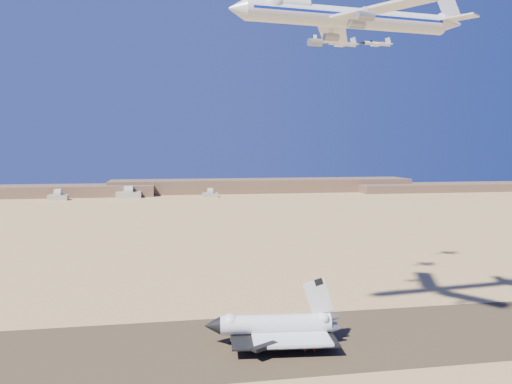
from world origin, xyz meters
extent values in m
plane|color=tan|center=(0.00, 0.00, 0.00)|extent=(1200.00, 1200.00, 0.00)
cube|color=#483524|center=(0.00, 0.00, 0.03)|extent=(600.00, 50.00, 0.06)
cube|color=brown|center=(-220.00, 520.00, 7.00)|extent=(380.00, 60.00, 14.00)
cube|color=brown|center=(120.00, 540.00, 9.00)|extent=(420.00, 60.00, 18.00)
cube|color=brown|center=(400.00, 510.00, 5.50)|extent=(300.00, 60.00, 11.00)
cube|color=#A5A292|center=(-140.00, 470.00, 3.25)|extent=(22.00, 14.00, 6.50)
cube|color=#A5A292|center=(-60.00, 485.00, 3.75)|extent=(30.00, 15.00, 7.50)
cube|color=#A5A292|center=(40.00, 475.00, 2.75)|extent=(19.00, 12.50, 5.50)
cylinder|color=silver|center=(21.10, -0.92, 6.32)|extent=(34.08, 8.90, 5.90)
cone|color=black|center=(2.02, 0.80, 6.32)|extent=(5.22, 6.00, 5.60)
sphere|color=silver|center=(7.47, 0.31, 7.16)|extent=(5.47, 5.47, 5.47)
cube|color=silver|center=(25.30, -1.30, 3.90)|extent=(25.34, 27.25, 0.95)
cube|color=black|center=(23.20, -1.11, 3.42)|extent=(33.73, 28.01, 0.53)
cube|color=silver|center=(34.73, -2.15, 14.53)|extent=(9.79, 1.61, 12.13)
cylinder|color=gray|center=(7.47, 0.31, 1.68)|extent=(0.38, 0.38, 3.37)
cylinder|color=black|center=(7.47, 0.31, 0.58)|extent=(1.20, 0.58, 1.16)
cylinder|color=gray|center=(26.92, -6.73, 1.68)|extent=(0.38, 0.38, 3.37)
cylinder|color=black|center=(26.92, -6.73, 0.58)|extent=(1.20, 0.58, 1.16)
cylinder|color=gray|center=(27.87, 3.75, 1.68)|extent=(0.38, 0.38, 3.37)
cylinder|color=black|center=(27.87, 3.75, 0.58)|extent=(1.20, 0.58, 1.16)
cylinder|color=silver|center=(43.68, -1.17, 99.78)|extent=(65.00, 13.07, 6.09)
cone|color=silver|center=(9.14, -4.93, 99.78)|extent=(5.39, 6.57, 6.09)
sphere|color=silver|center=(20.02, -3.75, 101.96)|extent=(6.28, 6.28, 6.28)
cube|color=silver|center=(47.22, -16.10, 98.63)|extent=(23.14, 28.43, 0.67)
cube|color=silver|center=(43.92, 14.18, 98.63)|extent=(18.55, 29.70, 0.67)
cube|color=silver|center=(78.41, -3.61, 100.73)|extent=(10.41, 11.54, 0.48)
cube|color=silver|center=(77.07, 8.69, 100.73)|extent=(9.01, 11.69, 0.48)
cube|color=silver|center=(77.74, 2.54, 106.91)|extent=(10.86, 1.84, 13.61)
cylinder|color=gray|center=(42.71, -9.89, 95.78)|extent=(5.00, 2.98, 2.47)
cylinder|color=gray|center=(41.75, -18.62, 95.78)|extent=(5.00, 2.98, 2.47)
cylinder|color=gray|center=(40.86, 7.14, 95.78)|extent=(5.00, 2.98, 2.47)
cylinder|color=gray|center=(38.04, 15.45, 95.78)|extent=(5.00, 2.98, 2.47)
imported|color=#BD410B|center=(31.35, -9.95, 0.96)|extent=(0.56, 0.73, 1.80)
imported|color=#BD410B|center=(31.31, -9.45, 0.90)|extent=(0.79, 0.94, 1.67)
imported|color=#BD410B|center=(28.22, -10.24, 1.01)|extent=(1.25, 1.03, 1.89)
cylinder|color=silver|center=(56.81, 42.20, 101.38)|extent=(12.54, 4.51, 1.47)
cone|color=black|center=(49.50, 40.35, 101.38)|extent=(2.97, 1.99, 1.36)
sphere|color=black|center=(53.76, 41.43, 101.91)|extent=(1.47, 1.47, 1.47)
cube|color=silver|center=(57.82, 42.46, 101.17)|extent=(5.61, 9.02, 0.26)
cube|color=silver|center=(61.88, 43.49, 101.38)|extent=(3.52, 5.64, 0.21)
cube|color=silver|center=(62.09, 43.54, 102.85)|extent=(3.14, 1.03, 3.54)
cylinder|color=silver|center=(80.90, 64.04, 106.72)|extent=(12.93, 3.56, 1.50)
cone|color=black|center=(73.29, 62.79, 106.72)|extent=(2.97, 1.82, 1.39)
sphere|color=black|center=(77.73, 63.52, 107.26)|extent=(1.50, 1.50, 1.50)
cube|color=silver|center=(81.96, 64.21, 106.51)|extent=(5.09, 9.06, 0.27)
cube|color=silver|center=(86.19, 64.90, 106.72)|extent=(3.19, 5.67, 0.21)
cube|color=silver|center=(86.40, 64.94, 108.22)|extent=(3.24, 0.79, 3.63)
camera|label=1|loc=(-10.52, -148.10, 60.40)|focal=35.00mm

